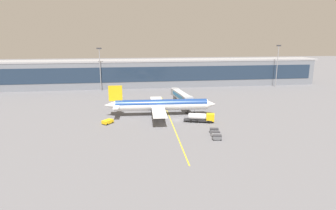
% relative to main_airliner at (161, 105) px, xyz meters
% --- Properties ---
extents(ground_plane, '(700.00, 700.00, 0.00)m').
position_rel_main_airliner_xyz_m(ground_plane, '(4.75, -7.62, -4.19)').
color(ground_plane, slate).
extents(apron_lead_in_line, '(3.67, 79.94, 0.01)m').
position_rel_main_airliner_xyz_m(apron_lead_in_line, '(2.81, -5.62, -4.18)').
color(apron_lead_in_line, yellow).
rests_on(apron_lead_in_line, ground_plane).
extents(terminal_building, '(217.43, 16.44, 16.62)m').
position_rel_main_airliner_xyz_m(terminal_building, '(0.72, 69.04, 4.14)').
color(terminal_building, slate).
rests_on(terminal_building, ground_plane).
extents(main_airliner, '(43.36, 34.34, 11.96)m').
position_rel_main_airliner_xyz_m(main_airliner, '(0.00, 0.00, 0.00)').
color(main_airliner, white).
rests_on(main_airliner, ground_plane).
extents(jet_bridge, '(5.65, 23.33, 6.88)m').
position_rel_main_airliner_xyz_m(jet_bridge, '(10.10, 11.87, 0.99)').
color(jet_bridge, '#B2B7BC').
rests_on(jet_bridge, ground_plane).
extents(fuel_tanker, '(11.05, 5.70, 3.25)m').
position_rel_main_airliner_xyz_m(fuel_tanker, '(13.10, -11.37, -2.44)').
color(fuel_tanker, '#232326').
rests_on(fuel_tanker, ground_plane).
extents(pushback_tug, '(4.24, 4.37, 1.40)m').
position_rel_main_airliner_xyz_m(pushback_tug, '(-19.90, -8.48, -3.34)').
color(pushback_tug, yellow).
rests_on(pushback_tug, ground_plane).
extents(baggage_cart_0, '(2.88, 2.02, 1.48)m').
position_rel_main_airliner_xyz_m(baggage_cart_0, '(13.01, -29.67, -3.40)').
color(baggage_cart_0, '#595B60').
rests_on(baggage_cart_0, ground_plane).
extents(baggage_cart_1, '(2.88, 2.02, 1.48)m').
position_rel_main_airliner_xyz_m(baggage_cart_1, '(13.56, -26.52, -3.40)').
color(baggage_cart_1, gray).
rests_on(baggage_cart_1, ground_plane).
extents(baggage_cart_2, '(2.88, 2.02, 1.48)m').
position_rel_main_airliner_xyz_m(baggage_cart_2, '(14.11, -23.36, -3.40)').
color(baggage_cart_2, '#595B60').
rests_on(baggage_cart_2, ground_plane).
extents(apron_light_mast_0, '(2.80, 0.50, 25.46)m').
position_rel_main_airliner_xyz_m(apron_light_mast_0, '(79.35, 57.08, 10.56)').
color(apron_light_mast_0, gray).
rests_on(apron_light_mast_0, ground_plane).
extents(apron_light_mast_1, '(2.80, 0.50, 24.30)m').
position_rel_main_airliner_xyz_m(apron_light_mast_1, '(-27.23, 57.08, 9.96)').
color(apron_light_mast_1, gray).
rests_on(apron_light_mast_1, ground_plane).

